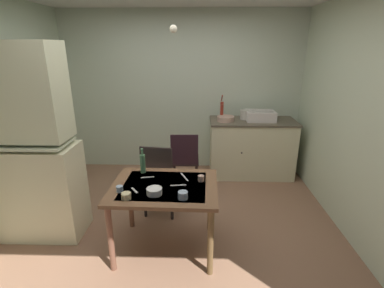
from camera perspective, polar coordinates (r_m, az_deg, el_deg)
ground_plane at (r=3.52m, az=-3.54°, el=-16.15°), size 4.85×4.85×0.00m
wall_back at (r=4.81m, az=-1.88°, el=10.15°), size 3.95×0.10×2.57m
wall_right at (r=3.40m, az=31.30°, el=3.63°), size 0.10×3.76×2.57m
hutch_cabinet at (r=3.42m, az=-29.27°, el=-1.47°), size 0.89×0.48×2.08m
counter_cabinet at (r=4.72m, az=11.70°, el=-0.75°), size 1.34×0.64×0.92m
sink_basin at (r=4.59m, az=13.45°, el=5.54°), size 0.44×0.34×0.15m
hand_pump at (r=4.53m, az=5.97°, el=6.97°), size 0.05×0.27×0.39m
mixing_bowl_counter at (r=4.47m, az=6.74°, el=5.05°), size 0.26×0.26×0.08m
stoneware_crock at (r=4.60m, az=10.41°, el=5.76°), size 0.14×0.14×0.15m
dining_table at (r=2.89m, az=-5.47°, el=-9.87°), size 1.06×0.84×0.73m
chair_far_side at (r=3.54m, az=-6.46°, el=-6.77°), size 0.45×0.45×0.93m
chair_by_counter at (r=4.13m, az=-1.45°, el=-3.08°), size 0.41×0.41×0.88m
serving_bowl_wide at (r=2.69m, az=-7.52°, el=-9.31°), size 0.14×0.14×0.06m
teacup_mint at (r=2.91m, az=1.81°, el=-6.86°), size 0.06×0.06×0.06m
mug_tall at (r=2.66m, az=-12.98°, el=-10.06°), size 0.09×0.09×0.06m
mug_dark at (r=2.59m, az=-1.83°, el=-10.19°), size 0.09×0.09×0.07m
teacup_cream at (r=2.79m, az=-14.21°, el=-8.67°), size 0.07×0.07×0.06m
glass_bottle at (r=3.10m, az=-9.80°, el=-3.76°), size 0.06×0.06×0.27m
table_knife at (r=3.00m, az=-1.54°, el=-6.57°), size 0.10×0.20×0.00m
teaspoon_near_bowl at (r=2.83m, az=-2.77°, el=-8.22°), size 0.16×0.04×0.00m
teaspoon_by_cup at (r=2.79m, az=-11.39°, el=-9.05°), size 0.09×0.11×0.00m
serving_spoon at (r=3.02m, az=-8.86°, el=-6.58°), size 0.14×0.05×0.00m
pendant_bulb at (r=3.15m, az=-3.72°, el=21.93°), size 0.08×0.08×0.08m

